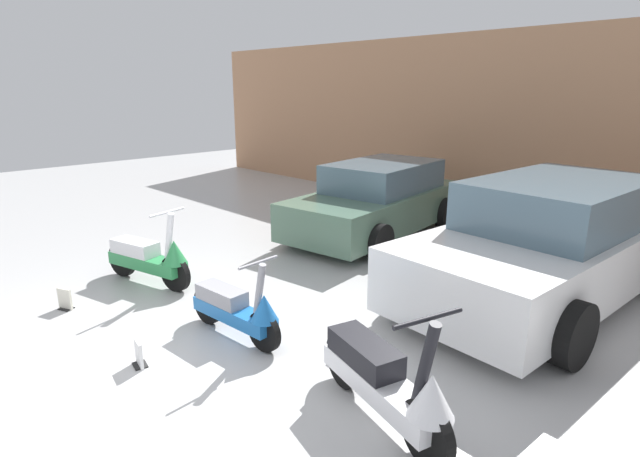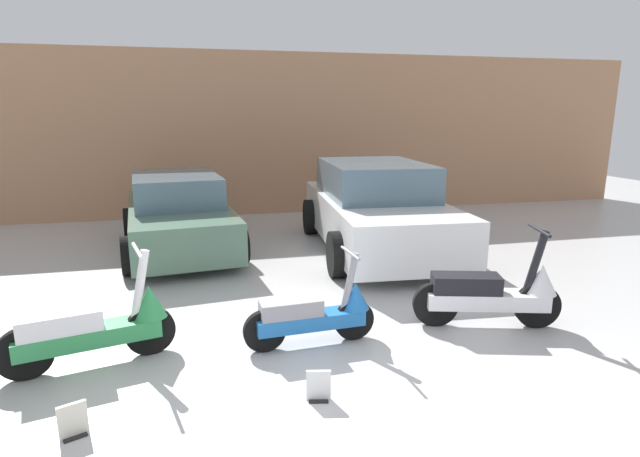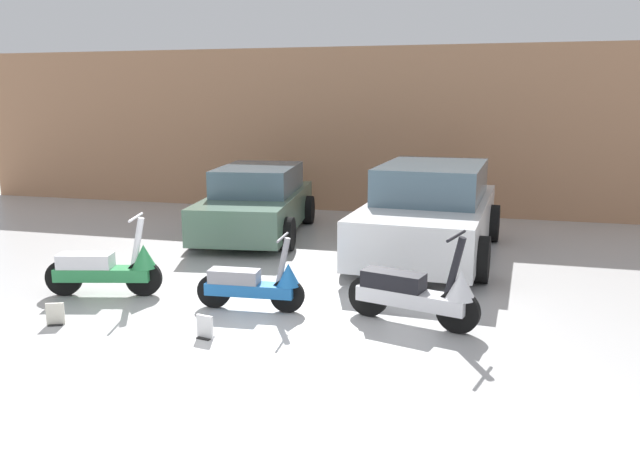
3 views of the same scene
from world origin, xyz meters
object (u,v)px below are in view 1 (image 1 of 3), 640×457
at_px(car_rear_left, 378,200).
at_px(placard_near_right_scooter, 139,355).
at_px(scooter_front_center, 387,380).
at_px(car_rear_center, 549,243).
at_px(placard_near_left_scooter, 65,300).
at_px(scooter_front_right, 237,309).
at_px(scooter_front_left, 150,257).

xyz_separation_m(car_rear_left, placard_near_right_scooter, (1.30, -5.14, -0.50)).
bearing_deg(scooter_front_center, car_rear_center, 108.37).
bearing_deg(scooter_front_center, placard_near_left_scooter, -149.80).
distance_m(car_rear_center, placard_near_right_scooter, 4.89).
relative_size(scooter_front_right, car_rear_center, 0.30).
distance_m(scooter_front_center, car_rear_center, 3.44).
bearing_deg(scooter_front_right, placard_near_left_scooter, -156.52).
distance_m(scooter_front_right, car_rear_left, 4.41).
xyz_separation_m(scooter_front_left, placard_near_left_scooter, (0.02, -1.12, -0.27)).
xyz_separation_m(scooter_front_left, car_rear_center, (3.88, 3.35, 0.33)).
distance_m(scooter_front_center, placard_near_left_scooter, 4.17).
bearing_deg(placard_near_left_scooter, car_rear_center, 49.19).
distance_m(scooter_front_left, scooter_front_center, 4.05).
height_order(scooter_front_center, placard_near_right_scooter, scooter_front_center).
bearing_deg(placard_near_right_scooter, scooter_front_right, 78.51).
relative_size(car_rear_center, placard_near_left_scooter, 17.30).
bearing_deg(car_rear_center, placard_near_left_scooter, -36.99).
relative_size(scooter_front_center, car_rear_left, 0.40).
relative_size(scooter_front_right, placard_near_right_scooter, 5.23).
xyz_separation_m(scooter_front_left, placard_near_right_scooter, (1.86, -1.06, -0.27)).
bearing_deg(placard_near_right_scooter, placard_near_left_scooter, -178.14).
height_order(scooter_front_center, car_rear_left, car_rear_left).
bearing_deg(car_rear_left, car_rear_center, 70.42).
height_order(scooter_front_left, placard_near_left_scooter, scooter_front_left).
bearing_deg(scooter_front_left, car_rear_center, 26.71).
xyz_separation_m(scooter_front_center, car_rear_left, (-3.48, 4.15, 0.22)).
height_order(scooter_front_right, placard_near_right_scooter, scooter_front_right).
relative_size(placard_near_left_scooter, placard_near_right_scooter, 1.00).
xyz_separation_m(car_rear_center, placard_near_left_scooter, (-3.86, -4.47, -0.60)).
bearing_deg(placard_near_right_scooter, scooter_front_center, 24.40).
relative_size(scooter_front_right, placard_near_left_scooter, 5.23).
bearing_deg(scooter_front_left, placard_near_left_scooter, -103.08).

